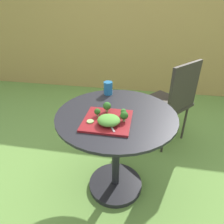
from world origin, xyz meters
TOP-DOWN VIEW (x-y plane):
  - ground_plane at (0.00, 0.00)m, footprint 12.00×12.00m
  - bamboo_fence at (0.00, 2.11)m, footprint 8.00×0.08m
  - patio_table at (0.00, 0.00)m, footprint 0.82×0.82m
  - patio_chair at (0.45, 0.71)m, footprint 0.62×0.62m
  - salad_plate at (-0.04, -0.11)m, footprint 0.30×0.30m
  - drinking_glass at (-0.12, 0.30)m, footprint 0.07×0.07m
  - fork at (-0.02, -0.16)m, footprint 0.09×0.14m
  - lettuce_mound at (-0.02, -0.16)m, footprint 0.14×0.13m
  - broccoli_floret_0 at (0.05, -0.04)m, footprint 0.04×0.04m
  - broccoli_floret_1 at (0.07, -0.11)m, footprint 0.05×0.05m
  - broccoli_floret_2 at (-0.11, -0.08)m, footprint 0.04×0.04m
  - broccoli_floret_3 at (-0.06, -0.01)m, footprint 0.05×0.05m
  - cucumber_slice_0 at (-0.14, -0.16)m, footprint 0.04×0.04m

SIDE VIEW (x-z plane):
  - ground_plane at x=0.00m, z-range 0.00..0.00m
  - patio_table at x=0.00m, z-range 0.07..0.78m
  - patio_chair at x=0.45m, z-range 0.08..0.98m
  - salad_plate at x=-0.04m, z-range 0.71..0.72m
  - fork at x=-0.02m, z-range 0.72..0.72m
  - cucumber_slice_0 at x=-0.14m, z-range 0.72..0.73m
  - broccoli_floret_0 at x=0.05m, z-range 0.72..0.77m
  - lettuce_mound at x=-0.02m, z-range 0.72..0.77m
  - broccoli_floret_2 at x=-0.11m, z-range 0.73..0.78m
  - drinking_glass at x=-0.12m, z-range 0.70..0.80m
  - broccoli_floret_1 at x=0.07m, z-range 0.73..0.79m
  - broccoli_floret_3 at x=-0.06m, z-range 0.73..0.80m
  - bamboo_fence at x=0.00m, z-range 0.00..1.63m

